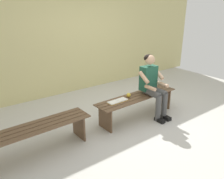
{
  "coord_description": "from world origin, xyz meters",
  "views": [
    {
      "loc": [
        2.91,
        3.05,
        2.14
      ],
      "look_at": [
        0.76,
        0.15,
        0.81
      ],
      "focal_mm": 35.86,
      "sensor_mm": 36.0,
      "label": 1
    }
  ],
  "objects_px": {
    "apple": "(129,95)",
    "book_open": "(118,101)",
    "bench_near": "(137,101)",
    "person_seated": "(152,83)",
    "bench_far": "(31,135)"
  },
  "relations": [
    {
      "from": "apple",
      "to": "book_open",
      "type": "relative_size",
      "value": 0.2
    },
    {
      "from": "bench_near",
      "to": "person_seated",
      "type": "xyz_separation_m",
      "value": [
        -0.3,
        0.1,
        0.34
      ]
    },
    {
      "from": "bench_near",
      "to": "bench_far",
      "type": "xyz_separation_m",
      "value": [
        2.16,
        0.0,
        -0.0
      ]
    },
    {
      "from": "person_seated",
      "to": "book_open",
      "type": "height_order",
      "value": "person_seated"
    },
    {
      "from": "bench_far",
      "to": "book_open",
      "type": "xyz_separation_m",
      "value": [
        -1.66,
        -0.01,
        0.12
      ]
    },
    {
      "from": "bench_far",
      "to": "book_open",
      "type": "distance_m",
      "value": 1.66
    },
    {
      "from": "book_open",
      "to": "bench_far",
      "type": "bearing_deg",
      "value": -1.42
    },
    {
      "from": "bench_near",
      "to": "apple",
      "type": "height_order",
      "value": "apple"
    },
    {
      "from": "bench_near",
      "to": "book_open",
      "type": "xyz_separation_m",
      "value": [
        0.5,
        -0.01,
        0.12
      ]
    },
    {
      "from": "apple",
      "to": "book_open",
      "type": "bearing_deg",
      "value": 9.62
    },
    {
      "from": "bench_near",
      "to": "bench_far",
      "type": "height_order",
      "value": "same"
    },
    {
      "from": "bench_near",
      "to": "book_open",
      "type": "height_order",
      "value": "book_open"
    },
    {
      "from": "person_seated",
      "to": "apple",
      "type": "xyz_separation_m",
      "value": [
        0.48,
        -0.17,
        -0.19
      ]
    },
    {
      "from": "person_seated",
      "to": "apple",
      "type": "height_order",
      "value": "person_seated"
    },
    {
      "from": "bench_far",
      "to": "person_seated",
      "type": "distance_m",
      "value": 2.48
    }
  ]
}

